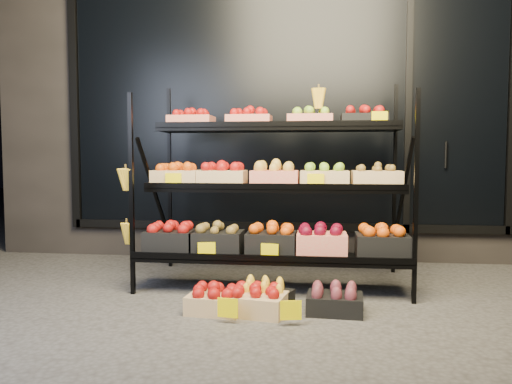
# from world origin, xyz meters

# --- Properties ---
(ground) EXTENTS (24.00, 24.00, 0.00)m
(ground) POSITION_xyz_m (0.00, 0.00, 0.00)
(ground) COLOR #514F4C
(ground) RESTS_ON ground
(building) EXTENTS (6.00, 2.08, 3.50)m
(building) POSITION_xyz_m (0.00, 2.59, 1.75)
(building) COLOR #2D2826
(building) RESTS_ON ground
(display_rack) EXTENTS (2.18, 1.02, 1.72)m
(display_rack) POSITION_xyz_m (-0.01, 0.60, 0.79)
(display_rack) COLOR black
(display_rack) RESTS_ON ground
(tag_floor_a) EXTENTS (0.13, 0.01, 0.12)m
(tag_floor_a) POSITION_xyz_m (-0.20, -0.40, 0.06)
(tag_floor_a) COLOR #EAD300
(tag_floor_a) RESTS_ON ground
(tag_floor_b) EXTENTS (0.13, 0.01, 0.12)m
(tag_floor_b) POSITION_xyz_m (0.19, -0.40, 0.06)
(tag_floor_b) COLOR #EAD300
(tag_floor_b) RESTS_ON ground
(floor_crate_left) EXTENTS (0.38, 0.30, 0.19)m
(floor_crate_left) POSITION_xyz_m (-0.32, -0.19, 0.09)
(floor_crate_left) COLOR #D9B57D
(floor_crate_left) RESTS_ON ground
(floor_crate_midleft) EXTENTS (0.42, 0.36, 0.19)m
(floor_crate_midleft) POSITION_xyz_m (-0.01, -0.05, 0.09)
(floor_crate_midleft) COLOR black
(floor_crate_midleft) RESTS_ON ground
(floor_crate_midright) EXTENTS (0.43, 0.35, 0.20)m
(floor_crate_midright) POSITION_xyz_m (-0.05, -0.18, 0.09)
(floor_crate_midright) COLOR #D9B57D
(floor_crate_midright) RESTS_ON ground
(floor_crate_right) EXTENTS (0.38, 0.29, 0.19)m
(floor_crate_right) POSITION_xyz_m (0.47, -0.11, 0.09)
(floor_crate_right) COLOR black
(floor_crate_right) RESTS_ON ground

